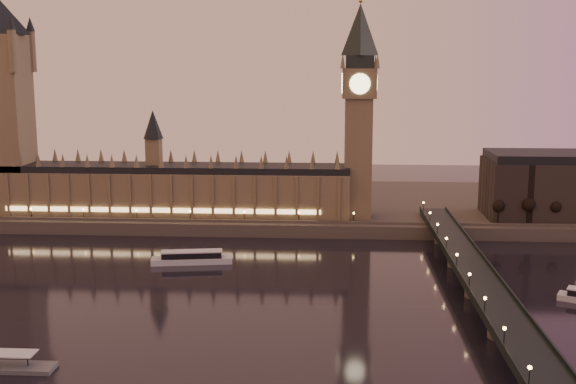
{
  "coord_description": "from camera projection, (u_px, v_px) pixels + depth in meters",
  "views": [
    {
      "loc": [
        41.39,
        -226.26,
        80.91
      ],
      "look_at": [
        25.34,
        35.0,
        33.68
      ],
      "focal_mm": 45.0,
      "sensor_mm": 36.0,
      "label": 1
    }
  ],
  "objects": [
    {
      "name": "far_embankment",
      "position": [
        311.0,
        205.0,
        398.84
      ],
      "size": [
        560.0,
        130.0,
        6.0
      ],
      "primitive_type": "cube",
      "color": "#423D35",
      "rests_on": "ground"
    },
    {
      "name": "westminster_bridge",
      "position": [
        486.0,
        299.0,
        232.61
      ],
      "size": [
        13.2,
        260.0,
        15.3
      ],
      "color": "black",
      "rests_on": "ground"
    },
    {
      "name": "bare_tree_0",
      "position": [
        499.0,
        207.0,
        336.42
      ],
      "size": [
        5.44,
        5.44,
        11.07
      ],
      "color": "black",
      "rests_on": "ground"
    },
    {
      "name": "victoria_tower",
      "position": [
        3.0,
        93.0,
        353.52
      ],
      "size": [
        31.68,
        31.68,
        118.0
      ],
      "color": "brown",
      "rests_on": "ground"
    },
    {
      "name": "ground",
      "position": [
        205.0,
        310.0,
        239.11
      ],
      "size": [
        700.0,
        700.0,
        0.0
      ],
      "primitive_type": "plane",
      "color": "black",
      "rests_on": "ground"
    },
    {
      "name": "cruise_boat_a",
      "position": [
        192.0,
        258.0,
        293.95
      ],
      "size": [
        33.41,
        12.19,
        5.23
      ],
      "rotation": [
        0.0,
        0.0,
        0.16
      ],
      "color": "silver",
      "rests_on": "ground"
    },
    {
      "name": "bare_tree_1",
      "position": [
        529.0,
        207.0,
        335.6
      ],
      "size": [
        5.44,
        5.44,
        11.07
      ],
      "color": "black",
      "rests_on": "ground"
    },
    {
      "name": "big_ben",
      "position": [
        359.0,
        98.0,
        343.34
      ],
      "size": [
        17.68,
        17.68,
        104.0
      ],
      "color": "brown",
      "rests_on": "ground"
    },
    {
      "name": "bare_tree_2",
      "position": [
        559.0,
        208.0,
        334.78
      ],
      "size": [
        5.44,
        5.44,
        11.07
      ],
      "color": "black",
      "rests_on": "ground"
    },
    {
      "name": "palace_of_westminster",
      "position": [
        167.0,
        184.0,
        356.52
      ],
      "size": [
        180.0,
        26.62,
        52.0
      ],
      "color": "brown",
      "rests_on": "ground"
    }
  ]
}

